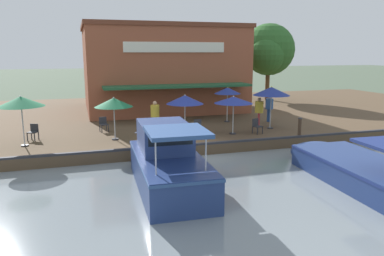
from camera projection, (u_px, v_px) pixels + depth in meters
ground_plane at (184, 158)px, 18.51m from camera, size 220.00×220.00×0.00m
quay_deck at (145, 117)px, 28.75m from camera, size 22.00×56.00×0.60m
quay_edge_fender at (183, 145)px, 18.47m from camera, size 0.20×50.40×0.10m
waterfront_restaurant at (161, 68)px, 30.45m from camera, size 11.31×12.15×6.62m
patio_umbrella_mid_patio_right at (114, 102)px, 19.49m from camera, size 2.00×2.00×2.27m
patio_umbrella_back_row at (21, 101)px, 18.08m from camera, size 2.21×2.21×2.51m
patio_umbrella_near_quay_edge at (185, 100)px, 21.13m from camera, size 2.13×2.13×2.22m
patio_umbrella_far_corner at (271, 91)px, 22.35m from camera, size 2.21×2.21×2.56m
patio_umbrella_mid_patio_left at (233, 100)px, 20.86m from camera, size 2.16×2.16×2.18m
patio_umbrella_by_entrance at (228, 91)px, 24.54m from camera, size 1.74×1.74×2.33m
cafe_chair_mid_patio at (257, 125)px, 21.28m from camera, size 0.55×0.55×0.85m
cafe_chair_facing_river at (104, 123)px, 21.82m from camera, size 0.53×0.53×0.85m
cafe_chair_back_row_seat at (33, 131)px, 19.73m from camera, size 0.58×0.58×0.85m
cafe_chair_beside_entrance at (198, 126)px, 21.01m from camera, size 0.51×0.51×0.85m
person_mid_patio at (259, 108)px, 23.13m from camera, size 0.52×0.52×1.82m
person_near_entrance at (155, 112)px, 21.70m from camera, size 0.51×0.51×1.79m
person_at_quay_edge at (269, 105)px, 24.72m from camera, size 0.51×0.51×1.79m
motorboat_mid_row at (166, 160)px, 14.72m from camera, size 6.93×2.65×2.55m
motorboat_fourth_along at (356, 167)px, 15.11m from camera, size 7.95×3.11×2.02m
mooring_post at (300, 127)px, 20.55m from camera, size 0.22×0.22×1.03m
tree_upstream_bank at (206, 52)px, 35.40m from camera, size 3.41×3.24×6.29m
tree_behind_restaurant at (268, 51)px, 35.29m from camera, size 5.12×4.88×7.25m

